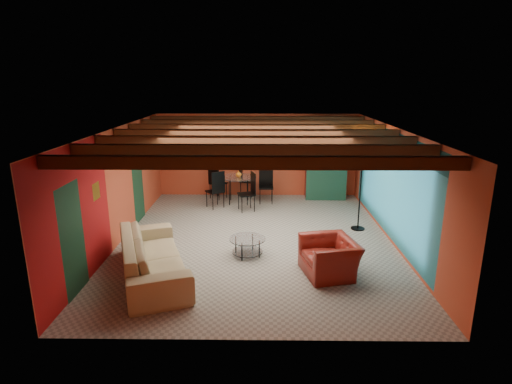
{
  "coord_description": "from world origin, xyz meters",
  "views": [
    {
      "loc": [
        0.13,
        -9.39,
        3.81
      ],
      "look_at": [
        0.0,
        0.2,
        1.15
      ],
      "focal_mm": 28.96,
      "sensor_mm": 36.0,
      "label": 1
    }
  ],
  "objects_px": {
    "coffee_table": "(247,247)",
    "potted_plant": "(327,123)",
    "armchair": "(329,257)",
    "dining_table": "(239,185)",
    "vase": "(238,164)",
    "floor_lamp": "(360,189)",
    "sofa": "(153,256)",
    "armoire": "(326,165)"
  },
  "relations": [
    {
      "from": "sofa",
      "to": "coffee_table",
      "type": "height_order",
      "value": "sofa"
    },
    {
      "from": "vase",
      "to": "potted_plant",
      "type": "bearing_deg",
      "value": 12.27
    },
    {
      "from": "armoire",
      "to": "armchair",
      "type": "bearing_deg",
      "value": -95.97
    },
    {
      "from": "coffee_table",
      "to": "dining_table",
      "type": "xyz_separation_m",
      "value": [
        -0.41,
        4.03,
        0.37
      ]
    },
    {
      "from": "armchair",
      "to": "armoire",
      "type": "height_order",
      "value": "armoire"
    },
    {
      "from": "vase",
      "to": "armchair",
      "type": "bearing_deg",
      "value": -67.05
    },
    {
      "from": "armchair",
      "to": "potted_plant",
      "type": "bearing_deg",
      "value": 159.46
    },
    {
      "from": "armchair",
      "to": "dining_table",
      "type": "height_order",
      "value": "dining_table"
    },
    {
      "from": "dining_table",
      "to": "vase",
      "type": "relative_size",
      "value": 11.35
    },
    {
      "from": "armchair",
      "to": "dining_table",
      "type": "relative_size",
      "value": 0.5
    },
    {
      "from": "coffee_table",
      "to": "potted_plant",
      "type": "bearing_deg",
      "value": 62.84
    },
    {
      "from": "potted_plant",
      "to": "vase",
      "type": "relative_size",
      "value": 2.52
    },
    {
      "from": "armchair",
      "to": "sofa",
      "type": "bearing_deg",
      "value": -100.97
    },
    {
      "from": "coffee_table",
      "to": "floor_lamp",
      "type": "distance_m",
      "value": 3.41
    },
    {
      "from": "vase",
      "to": "dining_table",
      "type": "bearing_deg",
      "value": 180.0
    },
    {
      "from": "dining_table",
      "to": "vase",
      "type": "height_order",
      "value": "vase"
    },
    {
      "from": "armchair",
      "to": "coffee_table",
      "type": "height_order",
      "value": "armchair"
    },
    {
      "from": "dining_table",
      "to": "coffee_table",
      "type": "bearing_deg",
      "value": -84.25
    },
    {
      "from": "coffee_table",
      "to": "floor_lamp",
      "type": "height_order",
      "value": "floor_lamp"
    },
    {
      "from": "dining_table",
      "to": "floor_lamp",
      "type": "height_order",
      "value": "floor_lamp"
    },
    {
      "from": "dining_table",
      "to": "potted_plant",
      "type": "xyz_separation_m",
      "value": [
        2.78,
        0.6,
        1.85
      ]
    },
    {
      "from": "sofa",
      "to": "vase",
      "type": "height_order",
      "value": "vase"
    },
    {
      "from": "armchair",
      "to": "coffee_table",
      "type": "relative_size",
      "value": 1.39
    },
    {
      "from": "sofa",
      "to": "armoire",
      "type": "bearing_deg",
      "value": -56.9
    },
    {
      "from": "vase",
      "to": "coffee_table",
      "type": "bearing_deg",
      "value": -84.25
    },
    {
      "from": "armoire",
      "to": "potted_plant",
      "type": "bearing_deg",
      "value": 0.0
    },
    {
      "from": "armoire",
      "to": "potted_plant",
      "type": "relative_size",
      "value": 4.43
    },
    {
      "from": "dining_table",
      "to": "sofa",
      "type": "bearing_deg",
      "value": -105.87
    },
    {
      "from": "armchair",
      "to": "floor_lamp",
      "type": "height_order",
      "value": "floor_lamp"
    },
    {
      "from": "armchair",
      "to": "dining_table",
      "type": "bearing_deg",
      "value": -170.24
    },
    {
      "from": "dining_table",
      "to": "potted_plant",
      "type": "bearing_deg",
      "value": 12.27
    },
    {
      "from": "armchair",
      "to": "vase",
      "type": "xyz_separation_m",
      "value": [
        -2.07,
        4.89,
        0.89
      ]
    },
    {
      "from": "sofa",
      "to": "potted_plant",
      "type": "height_order",
      "value": "potted_plant"
    },
    {
      "from": "armchair",
      "to": "floor_lamp",
      "type": "xyz_separation_m",
      "value": [
        1.16,
        2.56,
        0.71
      ]
    },
    {
      "from": "potted_plant",
      "to": "armchair",
      "type": "bearing_deg",
      "value": -97.36
    },
    {
      "from": "dining_table",
      "to": "potted_plant",
      "type": "height_order",
      "value": "potted_plant"
    },
    {
      "from": "dining_table",
      "to": "armchair",
      "type": "bearing_deg",
      "value": -67.05
    },
    {
      "from": "coffee_table",
      "to": "potted_plant",
      "type": "relative_size",
      "value": 1.63
    },
    {
      "from": "sofa",
      "to": "dining_table",
      "type": "height_order",
      "value": "dining_table"
    },
    {
      "from": "coffee_table",
      "to": "dining_table",
      "type": "distance_m",
      "value": 4.06
    },
    {
      "from": "coffee_table",
      "to": "armoire",
      "type": "relative_size",
      "value": 0.37
    },
    {
      "from": "armoire",
      "to": "coffee_table",
      "type": "bearing_deg",
      "value": -115.77
    }
  ]
}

